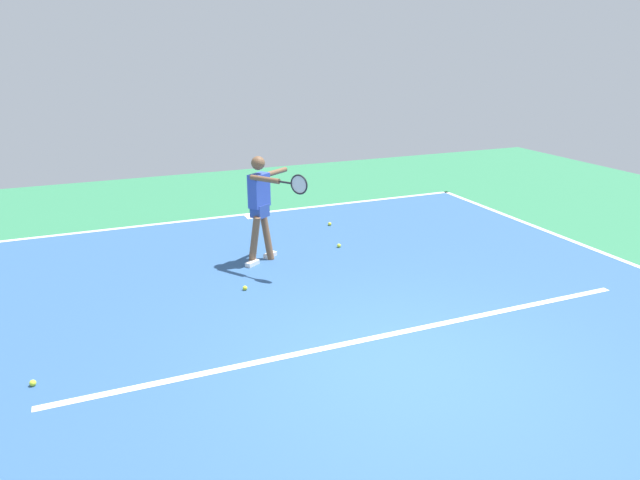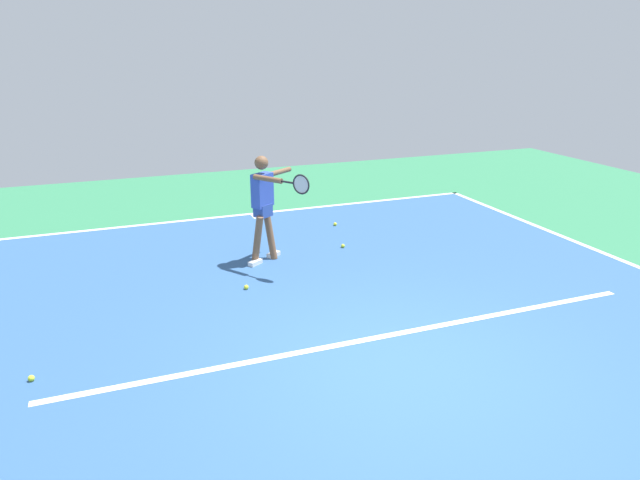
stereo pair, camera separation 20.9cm
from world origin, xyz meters
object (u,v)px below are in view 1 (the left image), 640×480
object	(u,v)px
tennis_player	(261,203)
tennis_ball_by_baseline	(339,246)
tennis_ball_near_player	(330,224)
tennis_ball_by_sideline	(245,288)
tennis_ball_centre_court	(33,383)

from	to	relation	value
tennis_player	tennis_ball_by_baseline	world-z (taller)	tennis_player
tennis_ball_near_player	tennis_ball_by_sideline	bearing A→B (deg)	45.24
tennis_ball_by_sideline	tennis_player	bearing A→B (deg)	-120.37
tennis_ball_by_sideline	tennis_ball_near_player	size ratio (longest dim) A/B	1.00
tennis_ball_by_baseline	tennis_ball_near_player	size ratio (longest dim) A/B	1.00
tennis_ball_near_player	tennis_ball_by_baseline	bearing A→B (deg)	73.65
tennis_player	tennis_ball_by_sideline	bearing A→B (deg)	25.49
tennis_player	tennis_ball_near_player	distance (m)	2.41
tennis_ball_near_player	tennis_ball_centre_court	bearing A→B (deg)	37.80
tennis_ball_centre_court	tennis_ball_near_player	bearing A→B (deg)	-142.20
tennis_ball_by_sideline	tennis_ball_near_player	bearing A→B (deg)	-134.76
tennis_ball_by_sideline	tennis_ball_by_baseline	distance (m)	2.28
tennis_ball_by_sideline	tennis_ball_centre_court	bearing A→B (deg)	29.71
tennis_ball_centre_court	tennis_ball_by_sideline	size ratio (longest dim) A/B	1.00
tennis_ball_centre_court	tennis_ball_near_player	distance (m)	6.29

